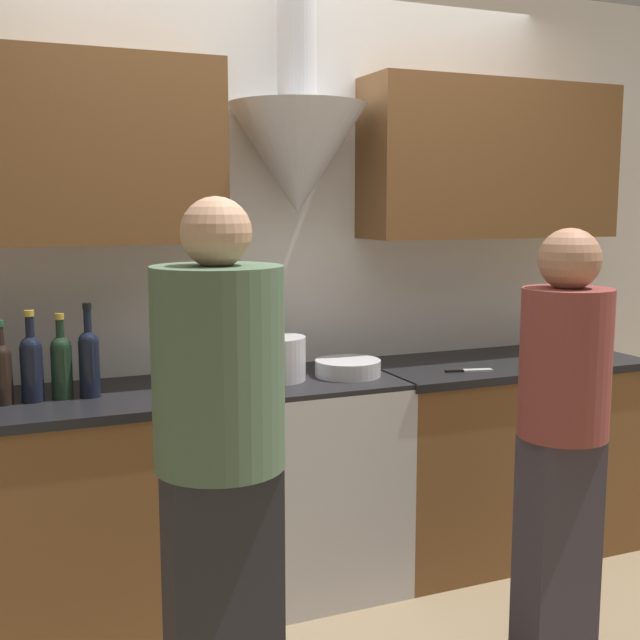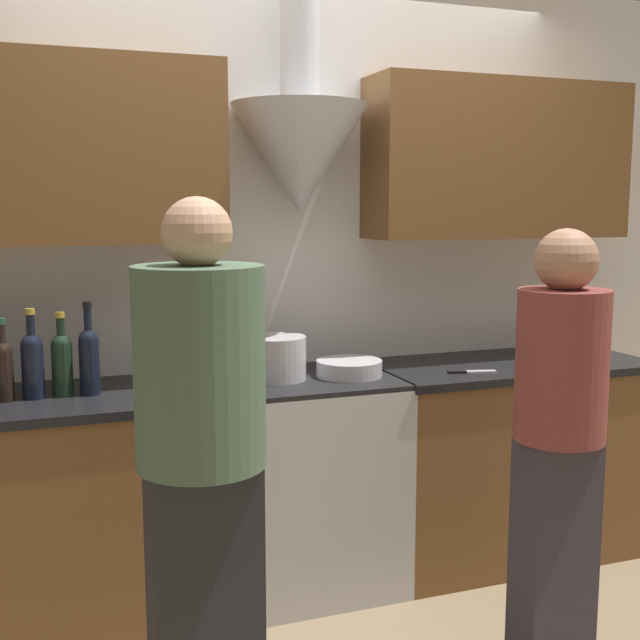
# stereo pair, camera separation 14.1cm
# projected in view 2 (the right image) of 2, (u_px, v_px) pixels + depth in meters

# --- Properties ---
(ground_plane) EXTENTS (12.00, 12.00, 0.00)m
(ground_plane) POSITION_uv_depth(u_px,v_px,m) (338.00, 615.00, 3.15)
(ground_plane) COLOR #847051
(wall_back) EXTENTS (8.40, 0.57, 2.60)m
(wall_back) POSITION_uv_depth(u_px,v_px,m) (285.00, 232.00, 3.46)
(wall_back) COLOR white
(wall_back) RESTS_ON ground_plane
(counter_left) EXTENTS (1.41, 0.62, 0.90)m
(counter_left) POSITION_uv_depth(u_px,v_px,m) (54.00, 513.00, 3.02)
(counter_left) COLOR brown
(counter_left) RESTS_ON ground_plane
(counter_right) EXTENTS (1.25, 0.62, 0.90)m
(counter_right) POSITION_uv_depth(u_px,v_px,m) (506.00, 457.00, 3.69)
(counter_right) COLOR brown
(counter_right) RESTS_ON ground_plane
(stove_range) EXTENTS (0.67, 0.60, 0.90)m
(stove_range) POSITION_uv_depth(u_px,v_px,m) (312.00, 480.00, 3.37)
(stove_range) COLOR silver
(stove_range) RESTS_ON ground_plane
(wine_bottle_5) EXTENTS (0.07, 0.07, 0.30)m
(wine_bottle_5) POSITION_uv_depth(u_px,v_px,m) (3.00, 368.00, 2.88)
(wine_bottle_5) COLOR black
(wine_bottle_5) RESTS_ON counter_left
(wine_bottle_6) EXTENTS (0.08, 0.08, 0.33)m
(wine_bottle_6) POSITION_uv_depth(u_px,v_px,m) (32.00, 362.00, 2.92)
(wine_bottle_6) COLOR black
(wine_bottle_6) RESTS_ON counter_left
(wine_bottle_7) EXTENTS (0.08, 0.08, 0.31)m
(wine_bottle_7) POSITION_uv_depth(u_px,v_px,m) (62.00, 361.00, 2.96)
(wine_bottle_7) COLOR black
(wine_bottle_7) RESTS_ON counter_left
(wine_bottle_8) EXTENTS (0.08, 0.08, 0.35)m
(wine_bottle_8) POSITION_uv_depth(u_px,v_px,m) (89.00, 357.00, 2.98)
(wine_bottle_8) COLOR black
(wine_bottle_8) RESTS_ON counter_left
(stock_pot) EXTENTS (0.24, 0.24, 0.18)m
(stock_pot) POSITION_uv_depth(u_px,v_px,m) (276.00, 358.00, 3.24)
(stock_pot) COLOR silver
(stock_pot) RESTS_ON stove_range
(mixing_bowl) EXTENTS (0.27, 0.27, 0.07)m
(mixing_bowl) POSITION_uv_depth(u_px,v_px,m) (349.00, 368.00, 3.32)
(mixing_bowl) COLOR silver
(mixing_bowl) RESTS_ON stove_range
(orange_fruit) EXTENTS (0.08, 0.08, 0.08)m
(orange_fruit) POSITION_uv_depth(u_px,v_px,m) (580.00, 352.00, 3.65)
(orange_fruit) COLOR orange
(orange_fruit) RESTS_ON counter_right
(chefs_knife) EXTENTS (0.21, 0.08, 0.01)m
(chefs_knife) POSITION_uv_depth(u_px,v_px,m) (472.00, 372.00, 3.38)
(chefs_knife) COLOR silver
(chefs_knife) RESTS_ON counter_right
(person_foreground_left) EXTENTS (0.34, 0.34, 1.62)m
(person_foreground_left) POSITION_uv_depth(u_px,v_px,m) (202.00, 475.00, 2.11)
(person_foreground_left) COLOR #28282D
(person_foreground_left) RESTS_ON ground_plane
(person_foreground_right) EXTENTS (0.31, 0.31, 1.52)m
(person_foreground_right) POSITION_uv_depth(u_px,v_px,m) (559.00, 429.00, 2.71)
(person_foreground_right) COLOR #38333D
(person_foreground_right) RESTS_ON ground_plane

